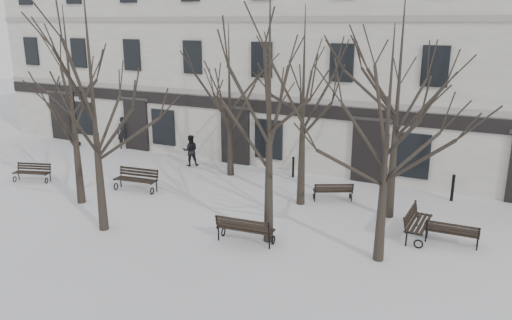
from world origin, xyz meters
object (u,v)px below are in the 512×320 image
Objects in this scene: bench_3 at (137,179)px; bench_5 at (417,222)px; bench_1 at (245,228)px; tree_0 at (70,83)px; bench_0 at (32,172)px; bench_4 at (333,191)px; tree_1 at (91,81)px; tree_2 at (270,86)px; tree_3 at (388,119)px; lamp_post at (78,114)px; bench_2 at (452,232)px.

bench_5 is at bearing -4.95° from bench_3.
tree_0 is at bearing -8.75° from bench_1.
bench_0 is 1.05× the size of bench_4.
tree_0 is 3.91× the size of bench_1.
tree_0 reaches higher than bench_5.
bench_0 is 0.88× the size of bench_5.
tree_1 is at bearing 17.79° from bench_4.
bench_4 is at bearing 61.47° from bench_5.
bench_1 is 5.92m from bench_5.
tree_2 reaches higher than bench_4.
bench_1 reaches higher than bench_4.
bench_0 reaches higher than bench_4.
bench_3 is (-7.45, 2.15, -4.71)m from tree_2.
tree_1 is at bearing 115.04° from bench_5.
tree_3 is at bearing 4.61° from tree_2.
bench_4 is (13.31, 3.78, -0.02)m from bench_0.
tree_2 is at bearing 53.76° from bench_4.
tree_1 is 13.84m from lamp_post.
tree_3 reaches higher than lamp_post.
tree_0 is 5.00m from bench_3.
bench_0 is 0.53× the size of lamp_post.
tree_1 is at bearing -167.47° from tree_3.
tree_2 reaches higher than bench_3.
tree_1 is 4.80× the size of bench_0.
tree_0 is 14.94m from bench_2.
bench_5 is (12.86, 2.73, -4.34)m from tree_0.
bench_4 is at bearing 27.94° from tree_0.
tree_2 is 1.17× the size of tree_3.
bench_2 is at bearing -96.62° from bench_5.
tree_2 is 6.79m from bench_4.
tree_0 is 4.58× the size of bench_2.
bench_3 is at bearing 114.27° from tree_1.
tree_2 is 4.20× the size of bench_1.
bench_1 is 1.19× the size of bench_4.
bench_1 is at bearing -169.21° from tree_3.
bench_1 is 1.00× the size of bench_3.
bench_1 is 0.60× the size of lamp_post.
bench_4 is at bearing -109.73° from bench_1.
tree_0 reaches higher than bench_0.
tree_1 is 9.60m from tree_3.
lamp_post reaches higher than bench_1.
bench_5 is at bearing -13.18° from bench_0.
tree_0 is 4.44× the size of bench_0.
tree_3 reaches higher than bench_5.
tree_0 is 0.93× the size of tree_1.
bench_2 is 5.38m from bench_4.
bench_4 is 4.27m from bench_5.
bench_3 reaches higher than bench_4.
bench_4 is at bearing 45.75° from tree_1.
lamp_post is at bearing 99.05° from bench_0.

